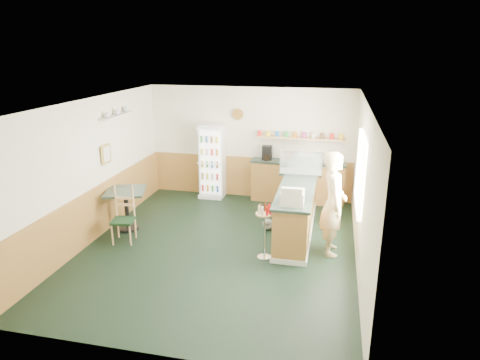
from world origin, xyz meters
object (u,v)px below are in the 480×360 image
(display_case, at_px, (301,163))
(cafe_table, at_px, (126,202))
(cash_register, at_px, (292,197))
(cafe_chair, at_px, (125,213))
(drinks_fridge, at_px, (212,161))
(condiment_stand, at_px, (264,224))
(shopkeeper, at_px, (333,204))

(display_case, xyz_separation_m, cafe_table, (-3.40, -1.35, -0.66))
(cash_register, relative_size, cafe_table, 0.44)
(cafe_table, bearing_deg, display_case, 21.64)
(cash_register, height_order, cafe_chair, cash_register)
(drinks_fridge, bearing_deg, cafe_chair, -108.63)
(display_case, bearing_deg, cash_register, -90.00)
(condiment_stand, bearing_deg, cash_register, 19.13)
(shopkeeper, distance_m, cafe_chair, 3.93)
(drinks_fridge, distance_m, cash_register, 3.60)
(cafe_table, xyz_separation_m, cafe_chair, (0.20, -0.47, -0.03))
(condiment_stand, bearing_deg, cafe_table, 168.12)
(drinks_fridge, distance_m, cafe_chair, 2.98)
(shopkeeper, bearing_deg, condiment_stand, 104.98)
(display_case, distance_m, cafe_table, 3.72)
(drinks_fridge, height_order, condiment_stand, drinks_fridge)
(drinks_fridge, distance_m, shopkeeper, 3.86)
(cash_register, xyz_separation_m, cafe_chair, (-3.20, -0.01, -0.56))
(cafe_chair, bearing_deg, cafe_table, 103.84)
(cash_register, bearing_deg, condiment_stand, -162.46)
(drinks_fridge, relative_size, cafe_table, 1.88)
(cash_register, bearing_deg, cafe_chair, 178.52)
(display_case, xyz_separation_m, shopkeeper, (0.70, -1.50, -0.31))
(display_case, bearing_deg, condiment_stand, -103.01)
(condiment_stand, relative_size, cafe_chair, 0.92)
(cash_register, relative_size, cafe_chair, 0.39)
(drinks_fridge, relative_size, condiment_stand, 1.83)
(condiment_stand, distance_m, cafe_chair, 2.75)
(drinks_fridge, bearing_deg, display_case, -23.62)
(drinks_fridge, relative_size, display_case, 2.04)
(drinks_fridge, distance_m, cafe_table, 2.62)
(cafe_chair, bearing_deg, cash_register, -9.57)
(display_case, height_order, cafe_table, display_case)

